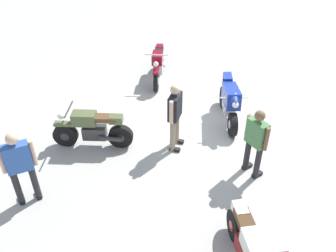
{
  "coord_description": "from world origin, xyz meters",
  "views": [
    {
      "loc": [
        7.98,
        1.49,
        5.56
      ],
      "look_at": [
        1.61,
        -0.75,
        0.75
      ],
      "focal_mm": 38.52,
      "sensor_mm": 36.0,
      "label": 1
    }
  ],
  "objects": [
    {
      "name": "motorcycle_blue_sportbike",
      "position": [
        -0.22,
        0.34,
        0.59
      ],
      "size": [
        1.9,
        0.94,
        1.14
      ],
      "rotation": [
        0.0,
        0.0,
        0.35
      ],
      "color": "black",
      "rests_on": "ground"
    },
    {
      "name": "motorcycle_olive_vintage",
      "position": [
        1.99,
        -2.53,
        0.49
      ],
      "size": [
        0.84,
        1.91,
        1.07
      ],
      "rotation": [
        0.0,
        0.0,
        5.01
      ],
      "color": "black",
      "rests_on": "ground"
    },
    {
      "name": "person_in_green_shirt",
      "position": [
        1.71,
        1.25,
        0.94
      ],
      "size": [
        0.51,
        0.56,
        1.66
      ],
      "rotation": [
        0.0,
        0.0,
        2.48
      ],
      "color": "#262628",
      "rests_on": "ground"
    },
    {
      "name": "person_in_blue_shirt",
      "position": [
        4.04,
        -2.89,
        0.98
      ],
      "size": [
        0.55,
        0.56,
        1.71
      ],
      "rotation": [
        0.0,
        0.0,
        3.91
      ],
      "color": "#262628",
      "rests_on": "ground"
    },
    {
      "name": "motorcycle_cream_vintage",
      "position": [
        4.13,
        1.55,
        0.49
      ],
      "size": [
        1.8,
        1.07,
        1.07
      ],
      "rotation": [
        0.0,
        0.0,
        0.49
      ],
      "color": "black",
      "rests_on": "ground"
    },
    {
      "name": "motorcycle_maroon_cruiser",
      "position": [
        -1.79,
        -2.26,
        0.52
      ],
      "size": [
        2.05,
        0.81,
        1.09
      ],
      "rotation": [
        0.0,
        0.0,
        0.27
      ],
      "color": "black",
      "rests_on": "ground"
    },
    {
      "name": "person_in_black_shirt",
      "position": [
        1.36,
        -0.66,
        0.98
      ],
      "size": [
        0.66,
        0.31,
        1.71
      ],
      "rotation": [
        0.0,
        0.0,
        1.6
      ],
      "color": "gray",
      "rests_on": "ground"
    },
    {
      "name": "ground_plane",
      "position": [
        0.0,
        0.0,
        0.0
      ],
      "size": [
        40.0,
        40.0,
        0.0
      ],
      "primitive_type": "plane",
      "color": "#ADAAA3"
    }
  ]
}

